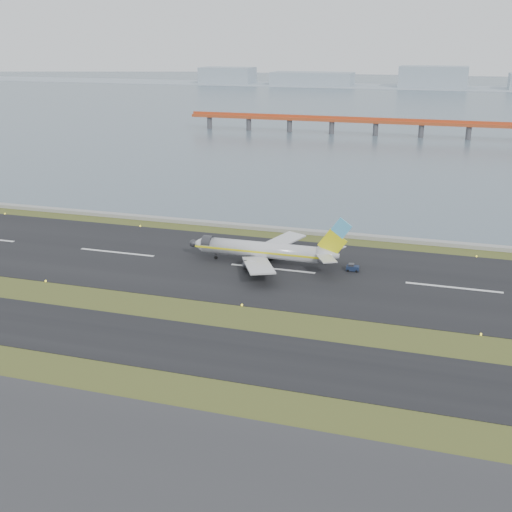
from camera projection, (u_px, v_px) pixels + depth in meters
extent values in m
plane|color=#324418|center=(229.00, 321.00, 120.19)|extent=(1000.00, 1000.00, 0.00)
cube|color=black|center=(206.00, 349.00, 109.32)|extent=(1000.00, 18.00, 0.10)
cube|color=black|center=(273.00, 269.00, 147.31)|extent=(1000.00, 45.00, 0.10)
cube|color=#989993|center=(302.00, 231.00, 174.30)|extent=(1000.00, 2.50, 1.00)
cube|color=#4C5F6D|center=(411.00, 101.00, 536.26)|extent=(1400.00, 800.00, 1.30)
cube|color=#BE4920|center=(422.00, 123.00, 338.32)|extent=(260.00, 5.00, 1.60)
cube|color=#BE4920|center=(422.00, 120.00, 337.84)|extent=(260.00, 0.40, 1.40)
cylinder|color=#4C4C51|center=(249.00, 125.00, 366.50)|extent=(2.80, 2.80, 7.00)
cylinder|color=#4C4C51|center=(421.00, 132.00, 339.78)|extent=(2.80, 2.80, 7.00)
cube|color=#9BAAB7|center=(423.00, 88.00, 680.97)|extent=(1400.00, 80.00, 1.00)
cube|color=#9BAAB7|center=(228.00, 75.00, 739.30)|extent=(60.00, 35.00, 18.00)
cube|color=#9BAAB7|center=(312.00, 79.00, 712.11)|extent=(90.00, 35.00, 14.00)
cube|color=#9BAAB7|center=(433.00, 77.00, 674.64)|extent=(70.00, 35.00, 22.00)
cylinder|color=silver|center=(260.00, 250.00, 149.62)|extent=(28.00, 3.80, 3.80)
cone|color=silver|center=(198.00, 244.00, 153.96)|extent=(3.20, 3.80, 3.80)
cone|color=silver|center=(328.00, 255.00, 145.01)|extent=(5.00, 3.80, 3.80)
cube|color=yellow|center=(257.00, 252.00, 147.88)|extent=(31.00, 0.06, 0.45)
cube|color=yellow|center=(262.00, 247.00, 151.35)|extent=(31.00, 0.06, 0.45)
cube|color=silver|center=(258.00, 265.00, 141.54)|extent=(11.31, 15.89, 1.66)
cube|color=silver|center=(278.00, 243.00, 156.92)|extent=(11.31, 15.89, 1.66)
cylinder|color=#323337|center=(254.00, 266.00, 144.66)|extent=(4.20, 2.10, 2.10)
cylinder|color=#323337|center=(269.00, 250.00, 155.52)|extent=(4.20, 2.10, 2.10)
cube|color=yellow|center=(332.00, 243.00, 143.85)|extent=(6.80, 0.35, 6.85)
cube|color=#54BAEF|center=(341.00, 228.00, 142.13)|extent=(4.85, 0.37, 4.90)
cube|color=silver|center=(326.00, 258.00, 141.33)|extent=(5.64, 6.80, 0.22)
cube|color=silver|center=(333.00, 248.00, 148.20)|extent=(5.64, 6.80, 0.22)
cylinder|color=black|center=(216.00, 258.00, 153.66)|extent=(0.80, 0.28, 0.80)
cylinder|color=black|center=(263.00, 266.00, 147.62)|extent=(1.00, 0.38, 1.00)
cylinder|color=black|center=(269.00, 258.00, 152.68)|extent=(1.00, 0.38, 1.00)
cube|color=#15203B|center=(353.00, 268.00, 145.62)|extent=(2.88, 1.70, 1.06)
cube|color=#323337|center=(351.00, 265.00, 145.48)|extent=(1.29, 1.37, 0.62)
cylinder|color=black|center=(348.00, 271.00, 145.37)|extent=(0.63, 0.29, 0.62)
cylinder|color=black|center=(349.00, 269.00, 146.66)|extent=(0.63, 0.29, 0.62)
cylinder|color=black|center=(357.00, 271.00, 144.90)|extent=(0.63, 0.29, 0.62)
cylinder|color=black|center=(357.00, 269.00, 146.19)|extent=(0.63, 0.29, 0.62)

